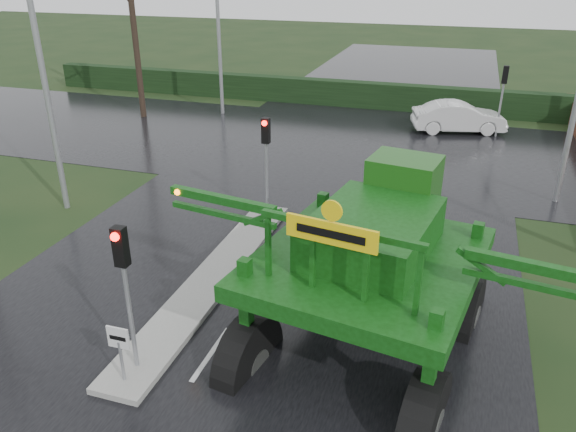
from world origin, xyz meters
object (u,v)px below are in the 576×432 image
(white_sedan, at_px, (457,132))
(traffic_signal_mid, at_px, (266,146))
(traffic_signal_near, at_px, (123,269))
(keep_left_sign, at_px, (119,345))
(traffic_signal_far, at_px, (504,85))
(street_light_left_far, at_px, (223,4))
(street_light_left_near, at_px, (44,36))
(crop_sprayer, at_px, (251,255))

(white_sedan, bearing_deg, traffic_signal_mid, 140.19)
(traffic_signal_near, bearing_deg, keep_left_sign, -90.00)
(keep_left_sign, relative_size, traffic_signal_far, 0.38)
(traffic_signal_near, height_order, street_light_left_far, street_light_left_far)
(keep_left_sign, relative_size, white_sedan, 0.29)
(street_light_left_near, bearing_deg, traffic_signal_far, 43.63)
(traffic_signal_mid, bearing_deg, keep_left_sign, -90.00)
(white_sedan, bearing_deg, keep_left_sign, 149.80)
(traffic_signal_near, distance_m, street_light_left_far, 22.37)
(traffic_signal_near, height_order, traffic_signal_mid, same)
(crop_sprayer, bearing_deg, traffic_signal_mid, 116.91)
(traffic_signal_mid, height_order, traffic_signal_far, same)
(street_light_left_far, height_order, crop_sprayer, street_light_left_far)
(street_light_left_far, bearing_deg, traffic_signal_far, 0.03)
(crop_sprayer, bearing_deg, street_light_left_far, 124.43)
(traffic_signal_mid, height_order, street_light_left_far, street_light_left_far)
(keep_left_sign, bearing_deg, traffic_signal_near, 90.00)
(traffic_signal_far, relative_size, street_light_left_near, 0.35)
(street_light_left_near, relative_size, white_sedan, 2.15)
(keep_left_sign, bearing_deg, traffic_signal_far, 70.07)
(traffic_signal_mid, bearing_deg, traffic_signal_far, 58.07)
(street_light_left_near, relative_size, street_light_left_far, 1.00)
(keep_left_sign, xyz_separation_m, traffic_signal_mid, (0.00, 8.99, 1.53))
(traffic_signal_mid, distance_m, street_light_left_far, 14.68)
(street_light_left_near, distance_m, crop_sprayer, 11.32)
(crop_sprayer, bearing_deg, traffic_signal_near, -141.23)
(keep_left_sign, xyz_separation_m, traffic_signal_far, (7.80, 21.51, 1.53))
(street_light_left_far, relative_size, crop_sprayer, 1.02)
(keep_left_sign, bearing_deg, white_sedan, 74.84)
(traffic_signal_near, relative_size, street_light_left_near, 0.35)
(street_light_left_near, height_order, street_light_left_far, same)
(traffic_signal_far, height_order, white_sedan, traffic_signal_far)
(keep_left_sign, height_order, traffic_signal_mid, traffic_signal_mid)
(traffic_signal_far, bearing_deg, traffic_signal_near, 69.64)
(crop_sprayer, bearing_deg, keep_left_sign, -132.61)
(keep_left_sign, xyz_separation_m, white_sedan, (5.90, 21.77, -1.06))
(street_light_left_near, height_order, white_sedan, street_light_left_near)
(traffic_signal_near, height_order, crop_sprayer, crop_sprayer)
(keep_left_sign, height_order, traffic_signal_near, traffic_signal_near)
(street_light_left_far, bearing_deg, street_light_left_near, -90.00)
(keep_left_sign, bearing_deg, street_light_left_far, 107.78)
(street_light_left_near, xyz_separation_m, street_light_left_far, (0.00, 14.00, 0.00))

